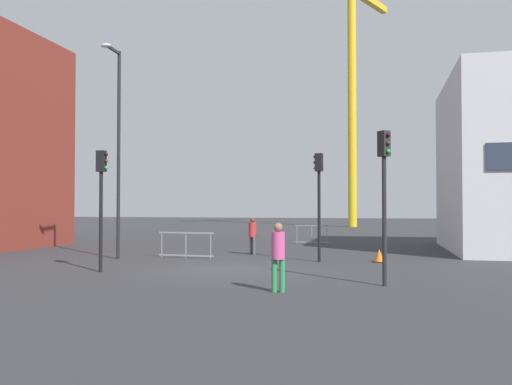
{
  "coord_description": "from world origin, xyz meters",
  "views": [
    {
      "loc": [
        5.0,
        -17.83,
        2.18
      ],
      "look_at": [
        0.0,
        4.22,
        2.74
      ],
      "focal_mm": 37.99,
      "sensor_mm": 36.0,
      "label": 1
    }
  ],
  "objects_px": {
    "traffic_light_crosswalk": "(319,189)",
    "traffic_cone_orange": "(379,256)",
    "traffic_light_verge": "(384,182)",
    "traffic_light_near": "(101,190)",
    "pedestrian_walking": "(252,233)",
    "pedestrian_waiting": "(278,252)",
    "streetlamp_tall": "(117,139)",
    "construction_crane": "(352,74)"
  },
  "relations": [
    {
      "from": "traffic_cone_orange",
      "to": "streetlamp_tall",
      "type": "bearing_deg",
      "value": -173.78
    },
    {
      "from": "streetlamp_tall",
      "to": "traffic_light_crosswalk",
      "type": "relative_size",
      "value": 2.03
    },
    {
      "from": "construction_crane",
      "to": "traffic_light_verge",
      "type": "bearing_deg",
      "value": -86.27
    },
    {
      "from": "streetlamp_tall",
      "to": "traffic_light_verge",
      "type": "xyz_separation_m",
      "value": [
        10.62,
        -5.18,
        -2.09
      ]
    },
    {
      "from": "traffic_light_near",
      "to": "traffic_light_verge",
      "type": "bearing_deg",
      "value": -7.17
    },
    {
      "from": "pedestrian_walking",
      "to": "traffic_cone_orange",
      "type": "relative_size",
      "value": 3.19
    },
    {
      "from": "traffic_light_crosswalk",
      "to": "traffic_light_verge",
      "type": "relative_size",
      "value": 1.0
    },
    {
      "from": "streetlamp_tall",
      "to": "traffic_cone_orange",
      "type": "bearing_deg",
      "value": 6.22
    },
    {
      "from": "traffic_light_near",
      "to": "pedestrian_waiting",
      "type": "relative_size",
      "value": 2.29
    },
    {
      "from": "traffic_light_near",
      "to": "traffic_cone_orange",
      "type": "relative_size",
      "value": 7.71
    },
    {
      "from": "traffic_light_crosswalk",
      "to": "traffic_cone_orange",
      "type": "relative_size",
      "value": 8.14
    },
    {
      "from": "traffic_light_near",
      "to": "traffic_cone_orange",
      "type": "xyz_separation_m",
      "value": [
        8.96,
        5.17,
        -2.45
      ]
    },
    {
      "from": "construction_crane",
      "to": "pedestrian_waiting",
      "type": "distance_m",
      "value": 46.25
    },
    {
      "from": "streetlamp_tall",
      "to": "traffic_light_near",
      "type": "xyz_separation_m",
      "value": [
        1.51,
        -4.03,
        -2.23
      ]
    },
    {
      "from": "construction_crane",
      "to": "traffic_light_crosswalk",
      "type": "xyz_separation_m",
      "value": [
        0.32,
        -36.12,
        -13.21
      ]
    },
    {
      "from": "pedestrian_walking",
      "to": "traffic_cone_orange",
      "type": "height_order",
      "value": "pedestrian_walking"
    },
    {
      "from": "construction_crane",
      "to": "pedestrian_waiting",
      "type": "height_order",
      "value": "construction_crane"
    },
    {
      "from": "traffic_light_near",
      "to": "pedestrian_waiting",
      "type": "xyz_separation_m",
      "value": [
        6.46,
        -2.81,
        -1.67
      ]
    },
    {
      "from": "pedestrian_waiting",
      "to": "pedestrian_walking",
      "type": "bearing_deg",
      "value": 106.69
    },
    {
      "from": "traffic_light_near",
      "to": "pedestrian_walking",
      "type": "distance_m",
      "value": 8.23
    },
    {
      "from": "streetlamp_tall",
      "to": "traffic_light_crosswalk",
      "type": "height_order",
      "value": "streetlamp_tall"
    },
    {
      "from": "traffic_light_near",
      "to": "construction_crane",
      "type": "bearing_deg",
      "value": 81.17
    },
    {
      "from": "traffic_light_crosswalk",
      "to": "traffic_light_verge",
      "type": "distance_m",
      "value": 6.44
    },
    {
      "from": "traffic_light_crosswalk",
      "to": "traffic_cone_orange",
      "type": "xyz_separation_m",
      "value": [
        2.29,
        0.35,
        -2.59
      ]
    },
    {
      "from": "construction_crane",
      "to": "streetlamp_tall",
      "type": "relative_size",
      "value": 2.97
    },
    {
      "from": "pedestrian_waiting",
      "to": "traffic_cone_orange",
      "type": "bearing_deg",
      "value": 72.61
    },
    {
      "from": "construction_crane",
      "to": "traffic_light_near",
      "type": "relative_size",
      "value": 6.38
    },
    {
      "from": "traffic_light_near",
      "to": "pedestrian_waiting",
      "type": "height_order",
      "value": "traffic_light_near"
    },
    {
      "from": "pedestrian_walking",
      "to": "pedestrian_waiting",
      "type": "distance_m",
      "value": 10.53
    },
    {
      "from": "traffic_light_crosswalk",
      "to": "pedestrian_walking",
      "type": "bearing_deg",
      "value": 142.78
    },
    {
      "from": "traffic_light_verge",
      "to": "pedestrian_waiting",
      "type": "height_order",
      "value": "traffic_light_verge"
    },
    {
      "from": "traffic_light_verge",
      "to": "traffic_light_near",
      "type": "bearing_deg",
      "value": 172.83
    },
    {
      "from": "construction_crane",
      "to": "pedestrian_walking",
      "type": "relative_size",
      "value": 15.4
    },
    {
      "from": "traffic_light_crosswalk",
      "to": "pedestrian_waiting",
      "type": "distance_m",
      "value": 7.84
    },
    {
      "from": "traffic_light_verge",
      "to": "pedestrian_waiting",
      "type": "relative_size",
      "value": 2.42
    },
    {
      "from": "construction_crane",
      "to": "pedestrian_walking",
      "type": "height_order",
      "value": "construction_crane"
    },
    {
      "from": "construction_crane",
      "to": "traffic_light_near",
      "type": "height_order",
      "value": "construction_crane"
    },
    {
      "from": "traffic_cone_orange",
      "to": "construction_crane",
      "type": "bearing_deg",
      "value": 94.17
    },
    {
      "from": "pedestrian_walking",
      "to": "pedestrian_waiting",
      "type": "xyz_separation_m",
      "value": [
        3.02,
        -10.08,
        0.06
      ]
    },
    {
      "from": "pedestrian_walking",
      "to": "traffic_light_crosswalk",
      "type": "bearing_deg",
      "value": -37.22
    },
    {
      "from": "construction_crane",
      "to": "pedestrian_walking",
      "type": "xyz_separation_m",
      "value": [
        -2.92,
        -33.66,
        -15.08
      ]
    },
    {
      "from": "traffic_light_near",
      "to": "traffic_light_crosswalk",
      "type": "distance_m",
      "value": 8.24
    }
  ]
}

